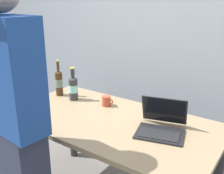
# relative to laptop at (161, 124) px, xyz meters

# --- Properties ---
(desk) EXTENTS (1.55, 0.82, 0.75)m
(desk) POSITION_rel_laptop_xyz_m (-0.38, -0.05, -0.16)
(desk) COLOR #9E8460
(desk) RESTS_ON ground
(laptop) EXTENTS (0.37, 0.37, 0.21)m
(laptop) POSITION_rel_laptop_xyz_m (0.00, 0.00, 0.00)
(laptop) COLOR black
(laptop) RESTS_ON desk
(beer_bottle_brown) EXTENTS (0.08, 0.08, 0.28)m
(beer_bottle_brown) POSITION_rel_laptop_xyz_m (-0.86, 0.09, 0.06)
(beer_bottle_brown) COLOR #333333
(beer_bottle_brown) RESTS_ON desk
(beer_bottle_dark) EXTENTS (0.06, 0.06, 0.32)m
(beer_bottle_dark) POSITION_rel_laptop_xyz_m (-1.04, 0.10, 0.07)
(beer_bottle_dark) COLOR #472B14
(beer_bottle_dark) RESTS_ON desk
(person_figure) EXTENTS (0.43, 0.30, 1.75)m
(person_figure) POSITION_rel_laptop_xyz_m (-0.57, -0.69, 0.12)
(person_figure) COLOR #2D3347
(person_figure) RESTS_ON ground
(coffee_mug) EXTENTS (0.10, 0.07, 0.08)m
(coffee_mug) POSITION_rel_laptop_xyz_m (-0.55, 0.14, -0.01)
(coffee_mug) COLOR #BF4C33
(coffee_mug) RESTS_ON desk
(back_wall) EXTENTS (6.00, 0.10, 2.60)m
(back_wall) POSITION_rel_laptop_xyz_m (-0.38, 0.81, 0.50)
(back_wall) COLOR #99A3AD
(back_wall) RESTS_ON ground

